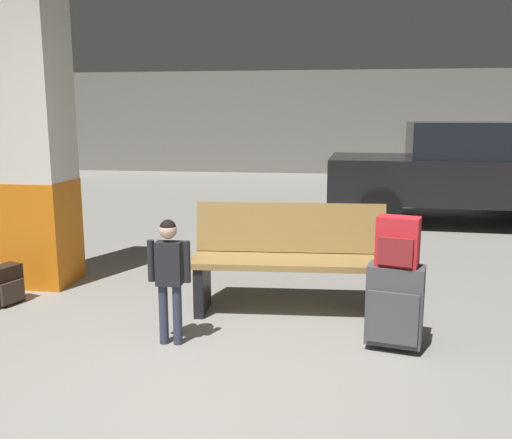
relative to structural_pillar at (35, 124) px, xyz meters
name	(u,v)px	position (x,y,z in m)	size (l,w,h in m)	color
ground_plane	(267,250)	(1.97, 1.82, -1.58)	(18.00, 18.00, 0.10)	gray
garage_back_wall	(305,123)	(1.97, 10.68, -0.13)	(18.00, 0.12, 2.80)	slate
structural_pillar	(35,124)	(0.00, 0.00, 0.00)	(0.57, 0.57, 3.09)	orange
bench	(289,259)	(2.43, -0.46, -1.09)	(1.63, 0.62, 0.89)	#9E7A42
suitcase	(395,305)	(3.21, -1.15, -1.21)	(0.41, 0.30, 0.60)	#4C4C51
backpack_bright	(398,242)	(3.21, -1.15, -0.76)	(0.31, 0.25, 0.34)	red
child	(169,268)	(1.64, -1.27, -0.97)	(0.31, 0.18, 0.91)	#33384C
backpack_dark_floor	(5,285)	(-0.02, -0.64, -1.36)	(0.26, 0.32, 0.34)	black
parked_car_near	(473,170)	(4.82, 3.68, -0.73)	(4.19, 1.98, 1.51)	black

